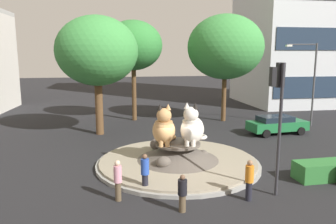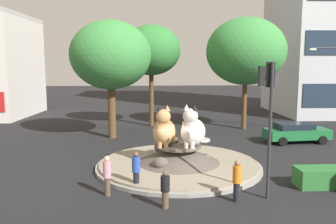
% 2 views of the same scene
% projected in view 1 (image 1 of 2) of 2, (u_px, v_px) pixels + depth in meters
% --- Properties ---
extents(ground_plane, '(160.00, 160.00, 0.00)m').
position_uv_depth(ground_plane, '(178.00, 164.00, 18.31)').
color(ground_plane, black).
extents(roundabout_island, '(9.23, 9.23, 1.27)m').
position_uv_depth(roundabout_island, '(178.00, 157.00, 18.25)').
color(roundabout_island, gray).
rests_on(roundabout_island, ground).
extents(cat_statue_calico, '(1.70, 2.31, 2.31)m').
position_uv_depth(cat_statue_calico, '(164.00, 129.00, 17.76)').
color(cat_statue_calico, tan).
rests_on(cat_statue_calico, roundabout_island).
extents(cat_statue_white, '(2.23, 2.41, 2.37)m').
position_uv_depth(cat_statue_white, '(192.00, 128.00, 17.88)').
color(cat_statue_white, silver).
rests_on(cat_statue_white, roundabout_island).
extents(traffic_light_mast, '(0.72, 0.52, 5.83)m').
position_uv_depth(traffic_light_mast, '(279.00, 101.00, 13.62)').
color(traffic_light_mast, '#2D2D33').
rests_on(traffic_light_mast, ground).
extents(clipped_hedge_strip, '(4.11, 1.20, 0.90)m').
position_uv_depth(clipped_hedge_strip, '(335.00, 170.00, 16.17)').
color(clipped_hedge_strip, '#2D7033').
rests_on(clipped_hedge_strip, ground).
extents(broadleaf_tree_behind_island, '(5.43, 5.43, 9.40)m').
position_uv_depth(broadleaf_tree_behind_island, '(133.00, 46.00, 29.82)').
color(broadleaf_tree_behind_island, brown).
rests_on(broadleaf_tree_behind_island, ground).
extents(second_tree_near_tower, '(6.23, 6.23, 9.14)m').
position_uv_depth(second_tree_near_tower, '(97.00, 51.00, 24.34)').
color(second_tree_near_tower, brown).
rests_on(second_tree_near_tower, ground).
extents(third_tree_left, '(6.98, 6.98, 9.89)m').
position_uv_depth(third_tree_left, '(225.00, 47.00, 29.52)').
color(third_tree_left, brown).
rests_on(third_tree_left, ground).
extents(streetlight_arm, '(2.59, 0.77, 7.18)m').
position_uv_depth(streetlight_arm, '(311.00, 78.00, 27.64)').
color(streetlight_arm, '#4C4C51').
rests_on(streetlight_arm, ground).
extents(pedestrian_black_shirt, '(0.37, 0.37, 1.54)m').
position_uv_depth(pedestrian_black_shirt, '(182.00, 193.00, 12.61)').
color(pedestrian_black_shirt, brown).
rests_on(pedestrian_black_shirt, ground).
extents(pedestrian_orange_shirt, '(0.36, 0.36, 1.79)m').
position_uv_depth(pedestrian_orange_shirt, '(249.00, 179.00, 13.59)').
color(pedestrian_orange_shirt, black).
rests_on(pedestrian_orange_shirt, ground).
extents(pedestrian_pink_shirt, '(0.34, 0.34, 1.79)m').
position_uv_depth(pedestrian_pink_shirt, '(118.00, 179.00, 13.55)').
color(pedestrian_pink_shirt, brown).
rests_on(pedestrian_pink_shirt, ground).
extents(pedestrian_blue_shirt, '(0.38, 0.38, 1.77)m').
position_uv_depth(pedestrian_blue_shirt, '(145.00, 172.00, 14.50)').
color(pedestrian_blue_shirt, black).
rests_on(pedestrian_blue_shirt, ground).
extents(sedan_on_far_lane, '(4.80, 2.32, 1.45)m').
position_uv_depth(sedan_on_far_lane, '(277.00, 124.00, 25.38)').
color(sedan_on_far_lane, '#1E6B38').
rests_on(sedan_on_far_lane, ground).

